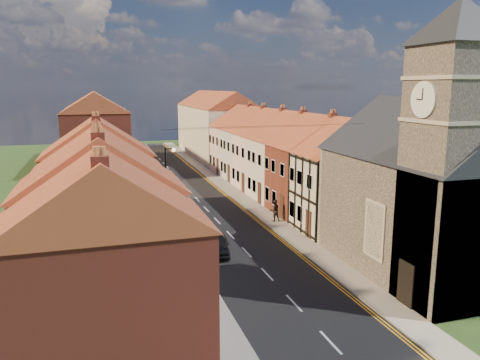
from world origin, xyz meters
The scene contains 25 objects.
ground centered at (0.00, 0.00, 0.00)m, with size 160.00×160.00×0.00m, color #2D441D.
road centered at (0.00, 30.00, 0.01)m, with size 7.00×90.00×0.02m, color black.
pavement_left centered at (-4.40, 30.00, 0.06)m, with size 1.80×90.00×0.12m, color gray.
pavement_right centered at (4.40, 30.00, 0.06)m, with size 1.80×90.00×0.12m, color gray.
church centered at (9.36, 3.32, 5.88)m, with size 11.25×14.25×15.20m.
cottage_r_tudor centered at (9.27, 12.70, 4.47)m, with size 8.30×5.20×9.00m.
cottage_r_white_near centered at (9.30, 18.10, 4.47)m, with size 8.30×6.00×9.00m.
cottage_r_cream_mid centered at (9.30, 23.50, 4.48)m, with size 8.30×5.20×9.00m.
cottage_r_pink centered at (9.30, 28.90, 4.47)m, with size 8.30×6.00×9.00m.
cottage_r_white_far centered at (9.30, 34.30, 4.48)m, with size 8.30×5.20×9.00m.
cottage_r_cream_far centered at (9.30, 39.70, 4.47)m, with size 8.30×6.00×9.00m.
cottage_l_brick_near centered at (-9.30, -0.25, 4.37)m, with size 8.30×5.70×8.80m.
cottage_l_cream centered at (-9.30, 5.55, 4.52)m, with size 8.30×6.30×9.10m.
cottage_l_white centered at (-9.30, 11.95, 4.37)m, with size 8.30×6.90×8.80m.
cottage_l_brick_mid centered at (-9.30, 18.05, 4.53)m, with size 8.30×5.70×9.10m.
cottage_l_pink centered at (-9.30, 23.85, 4.37)m, with size 8.30×6.30×8.80m.
block_right_far centered at (9.30, 55.00, 5.29)m, with size 8.30×24.20×10.50m.
block_left_far centered at (-9.30, 50.00, 5.29)m, with size 8.30×24.20×10.50m.
lamppost centered at (-3.81, 20.00, 3.54)m, with size 0.88×0.15×6.00m.
car_near centered at (-1.96, 10.31, 0.64)m, with size 1.52×3.78×1.29m, color black.
car_mid centered at (-2.74, 31.90, 0.69)m, with size 1.47×4.21×1.39m, color #95989B.
car_far centered at (-3.20, 47.04, 0.67)m, with size 1.88×4.62×1.34m, color navy.
car_distant centered at (-3.20, 50.00, 0.59)m, with size 1.96×4.26×1.18m, color #A2A5A9.
pedestrian_left centered at (-5.10, 3.30, 0.98)m, with size 0.63×0.41×1.73m, color black.
pedestrian_right centered at (4.46, 16.20, 1.03)m, with size 0.88×0.69×1.81m, color black.
Camera 1 is at (-9.39, -18.79, 11.07)m, focal length 35.00 mm.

